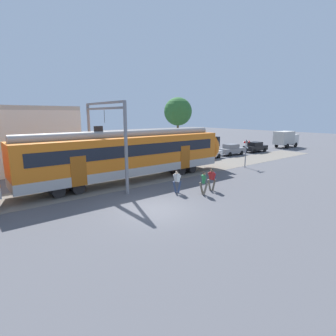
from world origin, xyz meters
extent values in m
plane|color=#515156|center=(0.00, 0.00, 0.00)|extent=(160.00, 160.00, 0.00)
cube|color=#B2ADA8|center=(2.49, 7.06, 1.05)|extent=(18.00, 3.06, 0.70)
cube|color=orange|center=(2.49, 7.06, 2.60)|extent=(18.00, 3.00, 2.40)
cube|color=black|center=(2.49, 5.54, 2.80)|extent=(16.56, 0.03, 0.90)
cube|color=#AC5413|center=(7.44, 5.54, 1.75)|extent=(1.10, 0.04, 2.10)
cube|color=#AC5413|center=(-2.46, 5.54, 1.75)|extent=(1.10, 0.04, 2.10)
cylinder|color=gray|center=(2.49, 7.06, 3.98)|extent=(17.64, 0.70, 0.70)
cube|color=black|center=(-0.21, 7.06, 4.53)|extent=(0.70, 0.12, 0.40)
cylinder|color=black|center=(8.77, 7.06, 0.45)|extent=(0.90, 2.40, 0.90)
cylinder|color=black|center=(7.37, 7.06, 0.45)|extent=(0.90, 2.40, 0.90)
cylinder|color=black|center=(-2.39, 7.06, 0.45)|extent=(0.90, 2.40, 0.90)
cylinder|color=black|center=(-3.79, 7.06, 0.45)|extent=(0.90, 2.40, 0.90)
ellipsoid|color=orange|center=(12.04, 7.06, 2.25)|extent=(1.80, 2.85, 2.95)
cube|color=black|center=(12.39, 7.06, 2.85)|extent=(0.40, 2.40, 1.00)
cylinder|color=navy|center=(3.15, 1.95, 0.43)|extent=(0.37, 0.20, 0.87)
cylinder|color=navy|center=(3.41, 1.73, 0.43)|extent=(0.37, 0.20, 0.87)
cube|color=silver|center=(3.28, 1.84, 1.14)|extent=(0.29, 0.39, 0.56)
cylinder|color=silver|center=(3.33, 1.61, 1.09)|extent=(0.26, 0.12, 0.52)
cylinder|color=silver|center=(3.23, 2.07, 1.09)|extent=(0.26, 0.12, 0.52)
sphere|color=beige|center=(3.26, 1.84, 1.53)|extent=(0.22, 0.22, 0.22)
sphere|color=black|center=(3.28, 1.84, 1.56)|extent=(0.20, 0.20, 0.20)
cube|color=black|center=(3.46, 1.81, 1.16)|extent=(0.20, 0.30, 0.40)
cylinder|color=#6B6051|center=(4.51, 0.19, 0.43)|extent=(0.35, 0.36, 0.87)
cylinder|color=#6B6051|center=(4.45, 0.52, 0.43)|extent=(0.35, 0.36, 0.87)
cube|color=#2D7F47|center=(4.48, 0.36, 1.14)|extent=(0.43, 0.42, 0.56)
cylinder|color=#2D7F47|center=(4.59, 0.56, 1.09)|extent=(0.23, 0.24, 0.52)
cylinder|color=#2D7F47|center=(4.37, 0.15, 1.09)|extent=(0.23, 0.24, 0.52)
sphere|color=#9E7051|center=(4.49, 0.34, 1.53)|extent=(0.22, 0.22, 0.22)
sphere|color=black|center=(4.48, 0.36, 1.56)|extent=(0.20, 0.20, 0.20)
cylinder|color=#6B6051|center=(5.56, 0.79, 0.43)|extent=(0.38, 0.23, 0.87)
cylinder|color=#6B6051|center=(5.80, 0.55, 0.43)|extent=(0.38, 0.23, 0.87)
cube|color=red|center=(5.68, 0.67, 1.14)|extent=(0.31, 0.40, 0.56)
cylinder|color=red|center=(5.71, 0.44, 1.09)|extent=(0.26, 0.14, 0.52)
cylinder|color=red|center=(5.65, 0.91, 1.09)|extent=(0.26, 0.14, 0.52)
sphere|color=brown|center=(5.66, 0.68, 1.53)|extent=(0.22, 0.22, 0.22)
sphere|color=black|center=(5.68, 0.67, 1.56)|extent=(0.20, 0.20, 0.20)
cube|color=navy|center=(5.86, 0.63, 1.16)|extent=(0.22, 0.31, 0.40)
cube|color=silver|center=(16.36, 10.96, 0.64)|extent=(4.09, 1.87, 0.68)
cube|color=silver|center=(16.21, 10.95, 1.26)|extent=(1.98, 1.55, 0.56)
cube|color=black|center=(17.16, 11.00, 1.22)|extent=(0.20, 1.37, 0.48)
cylinder|color=black|center=(17.55, 11.81, 0.30)|extent=(0.61, 0.23, 0.60)
cylinder|color=black|center=(17.64, 10.25, 0.30)|extent=(0.61, 0.23, 0.60)
cylinder|color=black|center=(15.08, 11.66, 0.30)|extent=(0.61, 0.23, 0.60)
cylinder|color=black|center=(15.17, 10.11, 0.30)|extent=(0.61, 0.23, 0.60)
cube|color=gray|center=(21.24, 11.02, 0.64)|extent=(4.07, 1.83, 0.68)
cube|color=slate|center=(21.09, 11.02, 1.26)|extent=(1.97, 1.53, 0.56)
cube|color=black|center=(22.04, 10.98, 1.22)|extent=(0.19, 1.37, 0.48)
cylinder|color=black|center=(22.52, 11.73, 0.30)|extent=(0.61, 0.23, 0.60)
cylinder|color=black|center=(22.44, 10.18, 0.30)|extent=(0.61, 0.23, 0.60)
cylinder|color=black|center=(20.04, 11.85, 0.30)|extent=(0.61, 0.23, 0.60)
cylinder|color=black|center=(19.97, 10.30, 0.30)|extent=(0.61, 0.23, 0.60)
cube|color=black|center=(26.54, 10.63, 0.64)|extent=(4.08, 1.85, 0.68)
cube|color=black|center=(26.39, 10.64, 1.26)|extent=(1.97, 1.54, 0.56)
cube|color=black|center=(27.34, 10.59, 1.22)|extent=(0.19, 1.37, 0.48)
cylinder|color=black|center=(27.82, 11.35, 0.30)|extent=(0.61, 0.23, 0.60)
cylinder|color=black|center=(27.74, 9.79, 0.30)|extent=(0.61, 0.23, 0.60)
cylinder|color=black|center=(25.34, 11.48, 0.30)|extent=(0.61, 0.23, 0.60)
cylinder|color=black|center=(25.26, 9.92, 0.30)|extent=(0.61, 0.23, 0.60)
cube|color=beige|center=(37.39, 10.63, 1.32)|extent=(1.82, 1.92, 1.80)
cube|color=black|center=(38.31, 10.63, 1.62)|extent=(0.05, 1.71, 0.70)
cube|color=#BCB7AD|center=(34.89, 10.65, 1.72)|extent=(3.62, 2.03, 2.20)
cylinder|color=black|center=(37.39, 11.54, 0.42)|extent=(0.84, 0.25, 0.84)
cylinder|color=black|center=(37.38, 9.73, 0.42)|extent=(0.84, 0.25, 0.84)
cylinder|color=black|center=(34.39, 11.61, 0.42)|extent=(0.84, 0.25, 0.84)
cylinder|color=black|center=(34.38, 9.71, 0.42)|extent=(0.84, 0.25, 0.84)
cylinder|color=gray|center=(0.34, 3.86, 3.25)|extent=(0.24, 0.24, 6.50)
cylinder|color=gray|center=(0.34, 10.26, 3.25)|extent=(0.24, 0.24, 6.50)
cube|color=gray|center=(0.34, 7.06, 6.45)|extent=(0.20, 6.40, 0.16)
cube|color=gray|center=(0.34, 7.06, 6.05)|extent=(0.20, 6.40, 0.16)
cylinder|color=black|center=(0.34, 7.06, 5.45)|extent=(0.03, 0.03, 1.00)
cylinder|color=gray|center=(15.14, 4.43, 1.50)|extent=(0.11, 0.11, 3.00)
cube|color=black|center=(15.14, 4.43, 2.75)|extent=(0.80, 0.10, 0.10)
sphere|color=red|center=(14.76, 4.37, 2.75)|extent=(0.20, 0.20, 0.20)
sphere|color=red|center=(15.52, 4.37, 2.75)|extent=(0.20, 0.20, 0.20)
cube|color=white|center=(15.14, 4.40, 2.25)|extent=(0.72, 0.03, 0.48)
cylinder|color=brown|center=(18.20, 19.14, 2.29)|extent=(0.32, 0.32, 4.58)
sphere|color=#2D662D|center=(18.20, 19.14, 6.08)|extent=(4.28, 4.28, 4.28)
camera|label=1|loc=(-8.64, -12.06, 5.56)|focal=28.00mm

